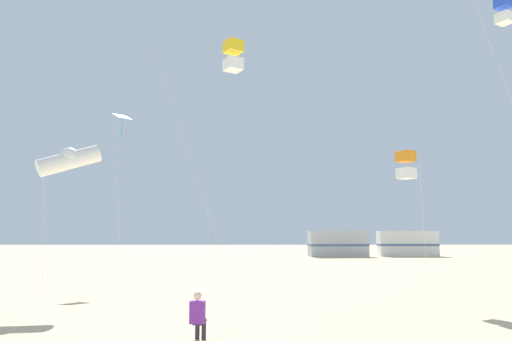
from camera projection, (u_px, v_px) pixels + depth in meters
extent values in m
cube|color=#722D99|center=(197.00, 312.00, 11.03)|extent=(0.37, 0.26, 0.52)
sphere|color=beige|center=(198.00, 296.00, 11.08)|extent=(0.20, 0.20, 0.20)
cylinder|color=#2D2D38|center=(202.00, 321.00, 11.17)|extent=(0.18, 0.37, 0.13)
cylinder|color=#2D2D38|center=(204.00, 330.00, 11.29)|extent=(0.11, 0.11, 0.42)
cylinder|color=#2D2D38|center=(196.00, 321.00, 11.19)|extent=(0.18, 0.37, 0.13)
cylinder|color=#2D2D38|center=(197.00, 330.00, 11.31)|extent=(0.11, 0.11, 0.42)
cylinder|color=silver|center=(43.00, 228.00, 18.03)|extent=(0.90, 1.40, 5.42)
cylinder|color=white|center=(69.00, 161.00, 18.84)|extent=(2.48, 1.93, 1.48)
sphere|color=white|center=(69.00, 157.00, 18.86)|extent=(0.76, 0.76, 0.76)
cylinder|color=silver|center=(117.00, 195.00, 27.38)|extent=(0.82, 0.03, 9.54)
cube|color=#1EB2D1|center=(122.00, 117.00, 28.42)|extent=(1.22, 1.22, 0.40)
cylinder|color=#1EB2D1|center=(122.00, 127.00, 28.33)|extent=(0.04, 0.04, 1.10)
cylinder|color=silver|center=(424.00, 230.00, 18.69)|extent=(0.52, 1.05, 5.31)
cube|color=orange|center=(406.00, 157.00, 19.33)|extent=(0.82, 0.82, 0.44)
cube|color=white|center=(406.00, 173.00, 19.24)|extent=(0.82, 0.82, 0.44)
cube|color=blue|center=(503.00, 3.00, 20.57)|extent=(0.82, 0.82, 0.44)
cube|color=white|center=(505.00, 18.00, 20.48)|extent=(0.82, 0.82, 0.44)
cylinder|color=silver|center=(194.00, 170.00, 15.31)|extent=(3.36, 2.40, 9.13)
cube|color=yellow|center=(233.00, 47.00, 17.64)|extent=(0.82, 0.82, 0.44)
cube|color=white|center=(233.00, 65.00, 17.55)|extent=(0.82, 0.82, 0.44)
cube|color=#B7BABF|center=(338.00, 244.00, 52.09)|extent=(6.55, 2.74, 2.80)
cube|color=#4C608C|center=(338.00, 245.00, 52.07)|extent=(6.59, 2.79, 0.24)
cube|color=white|center=(407.00, 243.00, 53.06)|extent=(6.52, 2.65, 2.80)
cube|color=#4C608C|center=(407.00, 245.00, 53.04)|extent=(6.56, 2.69, 0.24)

